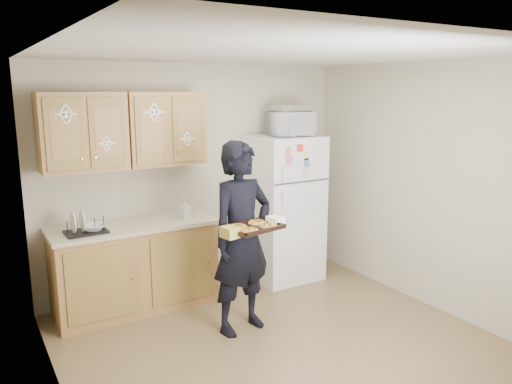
# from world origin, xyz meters

# --- Properties ---
(floor) EXTENTS (3.60, 3.60, 0.00)m
(floor) POSITION_xyz_m (0.00, 0.00, 0.00)
(floor) COLOR brown
(floor) RESTS_ON ground
(ceiling) EXTENTS (3.60, 3.60, 0.00)m
(ceiling) POSITION_xyz_m (0.00, 0.00, 2.50)
(ceiling) COLOR silver
(ceiling) RESTS_ON wall_back
(wall_back) EXTENTS (3.60, 0.04, 2.50)m
(wall_back) POSITION_xyz_m (0.00, 1.80, 1.25)
(wall_back) COLOR #ABA28B
(wall_back) RESTS_ON floor
(wall_front) EXTENTS (3.60, 0.04, 2.50)m
(wall_front) POSITION_xyz_m (0.00, -1.80, 1.25)
(wall_front) COLOR #ABA28B
(wall_front) RESTS_ON floor
(wall_left) EXTENTS (0.04, 3.60, 2.50)m
(wall_left) POSITION_xyz_m (-1.80, 0.00, 1.25)
(wall_left) COLOR #ABA28B
(wall_left) RESTS_ON floor
(wall_right) EXTENTS (0.04, 3.60, 2.50)m
(wall_right) POSITION_xyz_m (1.80, 0.00, 1.25)
(wall_right) COLOR #ABA28B
(wall_right) RESTS_ON floor
(refrigerator) EXTENTS (0.75, 0.70, 1.70)m
(refrigerator) POSITION_xyz_m (0.95, 1.43, 0.85)
(refrigerator) COLOR white
(refrigerator) RESTS_ON floor
(base_cabinet) EXTENTS (1.60, 0.60, 0.86)m
(base_cabinet) POSITION_xyz_m (-0.85, 1.48, 0.43)
(base_cabinet) COLOR brown
(base_cabinet) RESTS_ON floor
(countertop) EXTENTS (1.64, 0.64, 0.04)m
(countertop) POSITION_xyz_m (-0.85, 1.48, 0.88)
(countertop) COLOR #B7A38C
(countertop) RESTS_ON base_cabinet
(upper_cab_left) EXTENTS (0.80, 0.33, 0.75)m
(upper_cab_left) POSITION_xyz_m (-1.25, 1.61, 1.83)
(upper_cab_left) COLOR brown
(upper_cab_left) RESTS_ON wall_back
(upper_cab_right) EXTENTS (0.80, 0.33, 0.75)m
(upper_cab_right) POSITION_xyz_m (-0.43, 1.61, 1.83)
(upper_cab_right) COLOR brown
(upper_cab_right) RESTS_ON wall_back
(cereal_box) EXTENTS (0.20, 0.07, 0.32)m
(cereal_box) POSITION_xyz_m (1.47, 1.67, 0.16)
(cereal_box) COLOR #E3AB50
(cereal_box) RESTS_ON floor
(person) EXTENTS (0.72, 0.54, 1.78)m
(person) POSITION_xyz_m (-0.14, 0.51, 0.89)
(person) COLOR black
(person) RESTS_ON floor
(baking_tray) EXTENTS (0.51, 0.41, 0.04)m
(baking_tray) POSITION_xyz_m (-0.19, 0.21, 1.07)
(baking_tray) COLOR black
(baking_tray) RESTS_ON person
(pizza_front_left) EXTENTS (0.15, 0.15, 0.02)m
(pizza_front_left) POSITION_xyz_m (-0.29, 0.12, 1.09)
(pizza_front_left) COLOR orange
(pizza_front_left) RESTS_ON baking_tray
(pizza_front_right) EXTENTS (0.15, 0.15, 0.02)m
(pizza_front_right) POSITION_xyz_m (-0.08, 0.16, 1.09)
(pizza_front_right) COLOR orange
(pizza_front_right) RESTS_ON baking_tray
(pizza_back_left) EXTENTS (0.15, 0.15, 0.02)m
(pizza_back_left) POSITION_xyz_m (-0.31, 0.27, 1.09)
(pizza_back_left) COLOR orange
(pizza_back_left) RESTS_ON baking_tray
(pizza_back_right) EXTENTS (0.15, 0.15, 0.02)m
(pizza_back_right) POSITION_xyz_m (-0.10, 0.31, 1.09)
(pizza_back_right) COLOR orange
(pizza_back_right) RESTS_ON baking_tray
(microwave) EXTENTS (0.53, 0.39, 0.28)m
(microwave) POSITION_xyz_m (1.00, 1.38, 1.84)
(microwave) COLOR white
(microwave) RESTS_ON refrigerator
(foil_pan) EXTENTS (0.35, 0.25, 0.07)m
(foil_pan) POSITION_xyz_m (1.00, 1.41, 2.01)
(foil_pan) COLOR #B9BAC1
(foil_pan) RESTS_ON microwave
(dish_rack) EXTENTS (0.38, 0.29, 0.15)m
(dish_rack) POSITION_xyz_m (-1.33, 1.38, 0.97)
(dish_rack) COLOR black
(dish_rack) RESTS_ON countertop
(bowl) EXTENTS (0.28, 0.28, 0.06)m
(bowl) POSITION_xyz_m (-1.26, 1.38, 0.95)
(bowl) COLOR silver
(bowl) RESTS_ON dish_rack
(soap_bottle) EXTENTS (0.11, 0.11, 0.21)m
(soap_bottle) POSITION_xyz_m (-0.31, 1.42, 1.00)
(soap_bottle) COLOR white
(soap_bottle) RESTS_ON countertop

